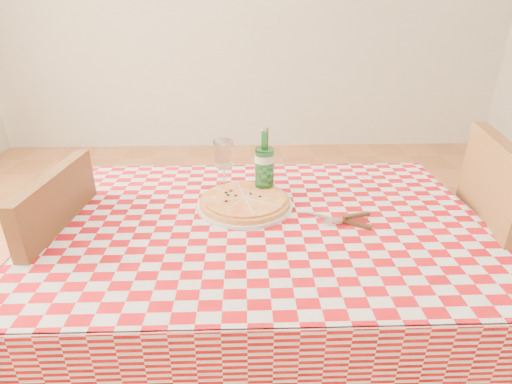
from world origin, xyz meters
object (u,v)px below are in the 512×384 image
water_bottle (265,162)px  wine_glass (224,165)px  chair_far (46,288)px  pizza_plate (245,201)px  dining_table (263,247)px  chair_near (507,268)px

water_bottle → wine_glass: 0.15m
water_bottle → wine_glass: (-0.14, 0.06, -0.03)m
chair_far → pizza_plate: (0.64, 0.09, 0.25)m
dining_table → pizza_plate: (-0.05, 0.08, 0.12)m
dining_table → chair_near: 0.80m
pizza_plate → wine_glass: wine_glass is taller
wine_glass → pizza_plate: bearing=-64.4°
dining_table → wine_glass: 0.32m
chair_near → pizza_plate: chair_near is taller
water_bottle → wine_glass: bearing=157.5°
pizza_plate → chair_near: bearing=-5.5°
chair_far → pizza_plate: bearing=-168.1°
pizza_plate → wine_glass: 0.17m
dining_table → wine_glass: (-0.12, 0.23, 0.18)m
chair_near → chair_far: bearing=-167.0°
water_bottle → wine_glass: size_ratio=1.37×
water_bottle → chair_far: bearing=-165.6°
chair_near → wine_glass: size_ratio=5.78×
chair_far → chair_near: bearing=-175.8°
dining_table → pizza_plate: 0.15m
dining_table → chair_far: chair_far is taller
water_bottle → pizza_plate: bearing=-126.1°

